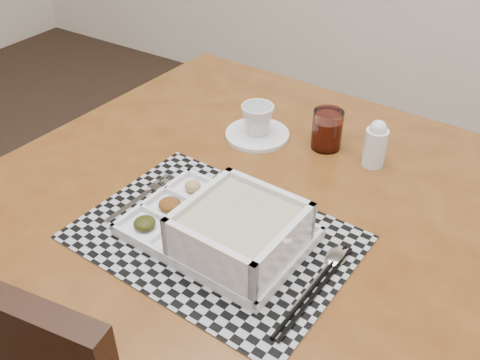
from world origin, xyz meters
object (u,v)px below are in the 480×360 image
(serving_tray, at_px, (233,233))
(juice_glass, at_px, (327,131))
(cup, at_px, (258,119))
(dining_table, at_px, (247,236))
(creamer_bottle, at_px, (375,144))

(serving_tray, distance_m, juice_glass, 0.40)
(serving_tray, distance_m, cup, 0.39)
(dining_table, height_order, creamer_bottle, creamer_bottle)
(cup, relative_size, creamer_bottle, 0.71)
(dining_table, xyz_separation_m, cup, (-0.12, 0.23, 0.13))
(dining_table, height_order, juice_glass, juice_glass)
(dining_table, relative_size, juice_glass, 12.53)
(dining_table, height_order, cup, cup)
(serving_tray, distance_m, creamer_bottle, 0.40)
(juice_glass, bearing_deg, cup, -163.66)
(cup, relative_size, juice_glass, 0.85)
(creamer_bottle, bearing_deg, juice_glass, 175.32)
(dining_table, distance_m, creamer_bottle, 0.33)
(cup, xyz_separation_m, creamer_bottle, (0.27, 0.04, 0.01))
(creamer_bottle, bearing_deg, serving_tray, -105.12)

